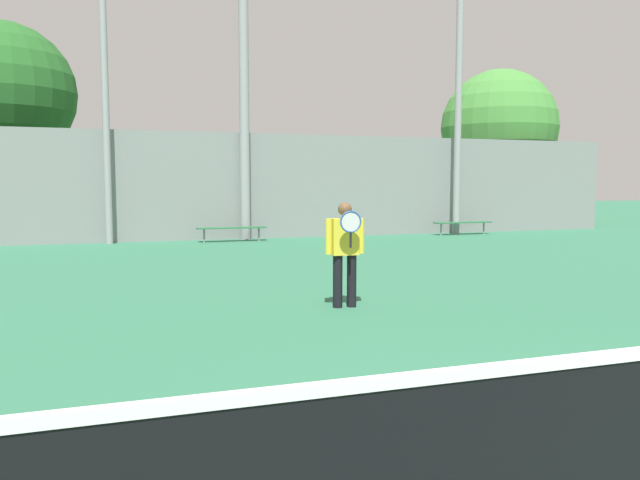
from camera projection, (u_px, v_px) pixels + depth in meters
tennis_player at (345, 248)px, 9.03m from camera, size 0.59×0.42×1.53m
bench_courtside_near at (463, 223)px, 22.00m from camera, size 2.17×0.40×0.45m
bench_courtside_far at (232, 228)px, 19.35m from camera, size 2.15×0.40×0.45m
light_pole_near_left at (459, 78)px, 21.76m from camera, size 0.90×0.60×9.16m
light_pole_far_right at (103, 21)px, 18.07m from camera, size 0.90×0.60×10.51m
light_pole_center_back at (244, 60)px, 19.62m from camera, size 0.90×0.60×10.24m
back_fence at (216, 186)px, 19.90m from camera, size 30.20×0.06×3.43m
tree_green_broad at (3, 93)px, 21.63m from camera, size 4.85×4.85×7.37m
tree_dark_dense at (499, 128)px, 26.44m from camera, size 4.87×4.87×6.60m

